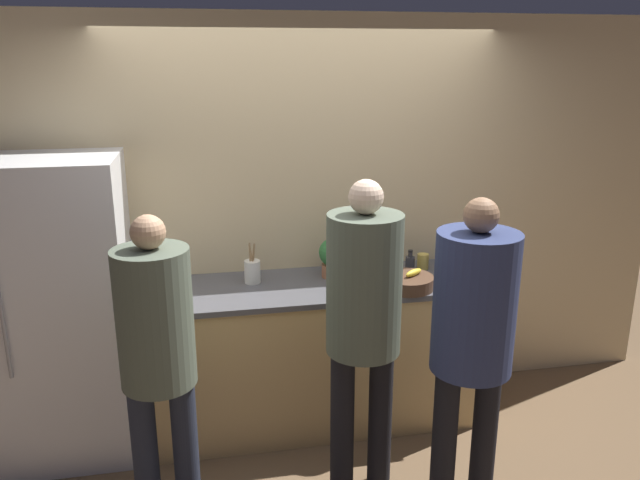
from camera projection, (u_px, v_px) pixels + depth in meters
ground_plane at (325, 450)px, 3.84m from camera, size 14.00×14.00×0.00m
wall_back at (303, 218)px, 4.16m from camera, size 5.20×0.06×2.60m
counter at (313, 352)px, 4.07m from camera, size 2.08×0.71×0.96m
refrigerator at (64, 310)px, 3.65m from camera, size 0.76×0.70×1.80m
person_left at (157, 345)px, 3.02m from camera, size 0.37×0.37×1.64m
person_center at (364, 309)px, 3.22m from camera, size 0.39×0.39×1.76m
person_right at (473, 326)px, 3.09m from camera, size 0.41×0.41×1.70m
fruit_bowl at (407, 282)px, 3.83m from camera, size 0.33×0.33×0.12m
utensil_crock at (252, 271)px, 3.92m from camera, size 0.10×0.10×0.26m
bottle_amber at (373, 258)px, 4.13m from camera, size 0.07×0.07×0.23m
bottle_dark at (410, 264)px, 4.11m from camera, size 0.06×0.06×0.15m
cup_yellow at (423, 261)px, 4.18m from camera, size 0.08×0.08×0.10m
potted_plant at (333, 256)px, 4.01m from camera, size 0.19×0.19×0.26m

